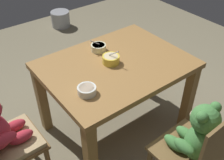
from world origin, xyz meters
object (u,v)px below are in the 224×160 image
at_px(porridge_bowl_yellow_center, 111,59).
at_px(dining_table, 116,75).
at_px(teddy_chair_near_front, 198,141).
at_px(teddy_chair_near_left, 0,135).
at_px(metal_pail, 61,19).
at_px(porridge_bowl_cream_far_center, 98,48).
at_px(porridge_bowl_white_near_left, 87,90).

bearing_deg(porridge_bowl_yellow_center, dining_table, -39.20).
height_order(teddy_chair_near_front, porridge_bowl_yellow_center, teddy_chair_near_front).
distance_m(teddy_chair_near_left, metal_pail, 2.72).
xyz_separation_m(dining_table, teddy_chair_near_left, (-0.95, -0.03, -0.03)).
distance_m(teddy_chair_near_left, porridge_bowl_cream_far_center, 1.00).
xyz_separation_m(porridge_bowl_cream_far_center, metal_pail, (0.62, 1.92, -0.62)).
xyz_separation_m(teddy_chair_near_front, metal_pail, (0.62, 2.97, -0.46)).
distance_m(porridge_bowl_cream_far_center, porridge_bowl_white_near_left, 0.55).
distance_m(porridge_bowl_white_near_left, porridge_bowl_yellow_center, 0.40).
relative_size(dining_table, porridge_bowl_yellow_center, 7.96).
bearing_deg(teddy_chair_near_front, porridge_bowl_yellow_center, 0.24).
relative_size(teddy_chair_near_left, porridge_bowl_white_near_left, 6.90).
bearing_deg(dining_table, metal_pail, 74.08).
bearing_deg(teddy_chair_near_front, porridge_bowl_cream_far_center, -1.51).
xyz_separation_m(porridge_bowl_cream_far_center, porridge_bowl_yellow_center, (-0.03, -0.21, 0.00)).
bearing_deg(teddy_chair_near_front, teddy_chair_near_left, 48.52).
xyz_separation_m(porridge_bowl_white_near_left, porridge_bowl_yellow_center, (0.35, 0.19, 0.01)).
height_order(porridge_bowl_cream_far_center, porridge_bowl_white_near_left, porridge_bowl_cream_far_center).
bearing_deg(teddy_chair_near_left, metal_pail, 52.91).
distance_m(teddy_chair_near_front, porridge_bowl_yellow_center, 0.86).
bearing_deg(porridge_bowl_white_near_left, porridge_bowl_yellow_center, 29.10).
height_order(teddy_chair_near_left, porridge_bowl_white_near_left, teddy_chair_near_left).
relative_size(teddy_chair_near_left, porridge_bowl_cream_far_center, 6.52).
relative_size(teddy_chair_near_front, porridge_bowl_cream_far_center, 6.48).
xyz_separation_m(dining_table, porridge_bowl_yellow_center, (-0.03, 0.02, 0.15)).
xyz_separation_m(teddy_chair_near_left, porridge_bowl_white_near_left, (0.57, -0.14, 0.17)).
height_order(teddy_chair_near_front, teddy_chair_near_left, teddy_chair_near_left).
bearing_deg(porridge_bowl_white_near_left, teddy_chair_near_front, -60.22).
bearing_deg(metal_pail, teddy_chair_near_front, -101.74).
height_order(teddy_chair_near_front, porridge_bowl_white_near_left, teddy_chair_near_front).
bearing_deg(porridge_bowl_yellow_center, teddy_chair_near_front, -88.25).
xyz_separation_m(dining_table, teddy_chair_near_front, (-0.00, -0.82, -0.02)).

